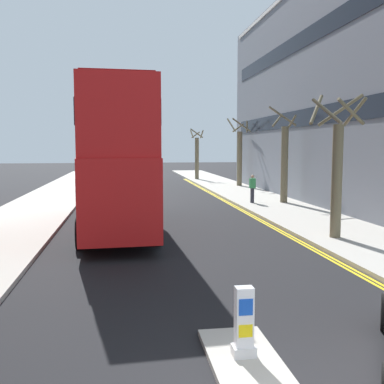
% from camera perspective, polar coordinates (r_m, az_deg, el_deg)
% --- Properties ---
extents(sidewalk_right, '(4.00, 80.00, 0.14)m').
position_cam_1_polar(sidewalk_right, '(22.31, 13.48, -2.91)').
color(sidewalk_right, '#ADA89E').
rests_on(sidewalk_right, ground).
extents(sidewalk_left, '(4.00, 80.00, 0.14)m').
position_cam_1_polar(sidewalk_left, '(21.23, -21.20, -3.58)').
color(sidewalk_left, '#ADA89E').
rests_on(sidewalk_left, ground).
extents(kerb_line_outer, '(0.10, 56.00, 0.01)m').
position_cam_1_polar(kerb_line_outer, '(19.75, 9.98, -4.15)').
color(kerb_line_outer, yellow).
rests_on(kerb_line_outer, ground).
extents(kerb_line_inner, '(0.10, 56.00, 0.01)m').
position_cam_1_polar(kerb_line_inner, '(19.70, 9.53, -4.17)').
color(kerb_line_inner, yellow).
rests_on(kerb_line_inner, ground).
extents(traffic_island, '(1.10, 2.20, 0.10)m').
position_cam_1_polar(traffic_island, '(7.62, 6.54, -20.22)').
color(traffic_island, '#ADA89E').
rests_on(traffic_island, ground).
extents(keep_left_bollard, '(0.36, 0.28, 1.11)m').
position_cam_1_polar(keep_left_bollard, '(7.39, 6.59, -16.33)').
color(keep_left_bollard, silver).
rests_on(keep_left_bollard, traffic_island).
extents(double_decker_bus_away, '(3.17, 10.91, 5.64)m').
position_cam_1_polar(double_decker_bus_away, '(18.48, -9.79, 4.61)').
color(double_decker_bus_away, red).
rests_on(double_decker_bus_away, ground).
extents(pedestrian_far, '(0.34, 0.22, 1.62)m').
position_cam_1_polar(pedestrian_far, '(26.16, 7.65, 0.49)').
color(pedestrian_far, '#2D2D38').
rests_on(pedestrian_far, sidewalk_right).
extents(street_tree_near, '(1.36, 1.35, 4.99)m').
position_cam_1_polar(street_tree_near, '(44.88, 0.62, 4.59)').
color(street_tree_near, '#6B6047').
rests_on(street_tree_near, sidewalk_right).
extents(street_tree_mid, '(1.76, 1.59, 5.58)m').
position_cam_1_polar(street_tree_mid, '(37.47, 6.03, 4.62)').
color(street_tree_mid, '#6B6047').
rests_on(street_tree_mid, sidewalk_right).
extents(street_tree_far, '(2.26, 2.03, 5.15)m').
position_cam_1_polar(street_tree_far, '(16.77, 17.85, 2.73)').
color(street_tree_far, '#6B6047').
rests_on(street_tree_far, sidewalk_right).
extents(street_tree_distant, '(1.64, 1.91, 5.50)m').
position_cam_1_polar(street_tree_distant, '(26.59, 11.61, 3.83)').
color(street_tree_distant, '#6B6047').
rests_on(street_tree_distant, sidewalk_right).
extents(townhouse_terrace_right, '(10.08, 28.00, 13.26)m').
position_cam_1_polar(townhouse_terrace_right, '(31.07, 21.50, 11.40)').
color(townhouse_terrace_right, slate).
rests_on(townhouse_terrace_right, ground).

